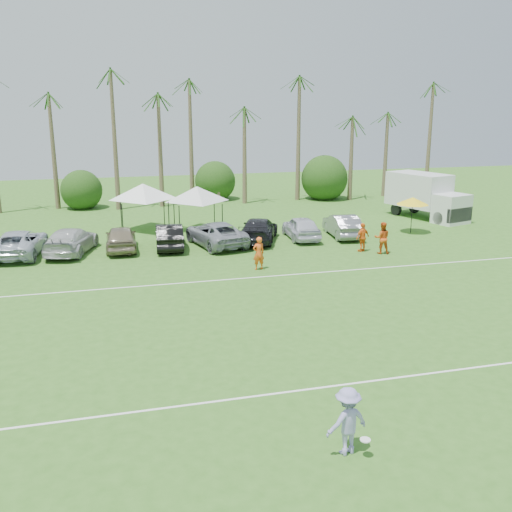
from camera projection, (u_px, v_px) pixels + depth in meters
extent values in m
plane|color=#33651E|center=(275.00, 432.00, 15.38)|extent=(120.00, 120.00, 0.00)
cube|color=white|center=(256.00, 396.00, 17.25)|extent=(80.00, 0.10, 0.01)
cube|color=white|center=(195.00, 282.00, 28.47)|extent=(80.00, 0.10, 0.01)
cone|color=brown|center=(2.00, 151.00, 46.66)|extent=(0.44, 0.44, 10.00)
cone|color=brown|center=(53.00, 144.00, 47.53)|extent=(0.44, 0.44, 11.00)
cone|color=brown|center=(104.00, 161.00, 48.90)|extent=(0.44, 0.44, 8.00)
cone|color=brown|center=(151.00, 154.00, 49.77)|extent=(0.44, 0.44, 9.00)
cone|color=brown|center=(196.00, 147.00, 50.63)|extent=(0.44, 0.44, 10.00)
cone|color=brown|center=(239.00, 141.00, 51.50)|extent=(0.44, 0.44, 11.00)
cone|color=brown|center=(292.00, 156.00, 53.12)|extent=(0.44, 0.44, 8.00)
cone|color=brown|center=(342.00, 150.00, 54.23)|extent=(0.44, 0.44, 9.00)
cone|color=brown|center=(390.00, 144.00, 55.34)|extent=(0.44, 0.44, 10.00)
cone|color=brown|center=(427.00, 138.00, 56.21)|extent=(0.44, 0.44, 11.00)
cylinder|color=brown|center=(83.00, 198.00, 50.18)|extent=(0.30, 0.30, 1.40)
sphere|color=#193C10|center=(82.00, 186.00, 49.90)|extent=(4.00, 4.00, 4.00)
cylinder|color=brown|center=(217.00, 193.00, 53.15)|extent=(0.30, 0.30, 1.40)
sphere|color=#193C10|center=(216.00, 181.00, 52.87)|extent=(4.00, 4.00, 4.00)
cylinder|color=brown|center=(317.00, 189.00, 55.63)|extent=(0.30, 0.30, 1.40)
sphere|color=#193C10|center=(317.00, 178.00, 55.36)|extent=(4.00, 4.00, 4.00)
imported|color=#FB5D1B|center=(259.00, 253.00, 30.49)|extent=(0.71, 0.52, 1.80)
imported|color=#D35017|center=(382.00, 238.00, 33.81)|extent=(1.10, 0.97, 1.91)
imported|color=orange|center=(363.00, 237.00, 34.31)|extent=(1.11, 0.77, 1.75)
cube|color=silver|center=(419.00, 190.00, 45.04)|extent=(3.89, 5.34, 2.61)
cube|color=silver|center=(451.00, 209.00, 42.56)|extent=(2.84, 2.49, 2.19)
cube|color=black|center=(460.00, 215.00, 42.00)|extent=(2.38, 1.00, 1.04)
cube|color=#E5590C|center=(430.00, 194.00, 45.83)|extent=(0.50, 1.60, 0.94)
cylinder|color=black|center=(439.00, 218.00, 42.36)|extent=(0.57, 0.99, 0.94)
cylinder|color=black|center=(458.00, 215.00, 43.42)|extent=(0.57, 0.99, 0.94)
cylinder|color=black|center=(396.00, 209.00, 45.96)|extent=(0.57, 0.99, 0.94)
cylinder|color=black|center=(414.00, 207.00, 47.02)|extent=(0.57, 0.99, 0.94)
cylinder|color=black|center=(123.00, 220.00, 38.38)|extent=(0.06, 0.06, 2.21)
cylinder|color=black|center=(169.00, 218.00, 39.15)|extent=(0.06, 0.06, 2.21)
cylinder|color=black|center=(121.00, 212.00, 41.29)|extent=(0.06, 0.06, 2.21)
cylinder|color=black|center=(164.00, 210.00, 42.06)|extent=(0.06, 0.06, 2.21)
pyramid|color=white|center=(143.00, 184.00, 39.66)|extent=(4.77, 4.77, 1.10)
cylinder|color=black|center=(179.00, 221.00, 38.29)|extent=(0.06, 0.06, 2.10)
cylinder|color=black|center=(222.00, 219.00, 39.02)|extent=(0.06, 0.06, 2.10)
cylinder|color=black|center=(174.00, 213.00, 41.04)|extent=(0.06, 0.06, 2.10)
cylinder|color=black|center=(214.00, 212.00, 41.77)|extent=(0.06, 0.06, 2.10)
pyramid|color=silver|center=(197.00, 186.00, 39.49)|extent=(4.53, 4.53, 1.05)
cylinder|color=black|center=(412.00, 217.00, 39.31)|extent=(0.05, 0.05, 2.24)
cone|color=yellow|center=(413.00, 201.00, 39.02)|extent=(2.24, 2.24, 0.51)
imported|color=#9993D0|center=(347.00, 421.00, 14.23)|extent=(1.26, 0.88, 1.79)
cylinder|color=white|center=(365.00, 440.00, 14.13)|extent=(0.27, 0.27, 0.03)
imported|color=#B6BDC8|center=(19.00, 243.00, 33.35)|extent=(3.13, 5.72, 1.52)
imported|color=#BEBEBE|center=(71.00, 241.00, 33.97)|extent=(3.48, 5.62, 1.52)
imported|color=gray|center=(121.00, 238.00, 34.64)|extent=(1.92, 4.51, 1.52)
imported|color=black|center=(169.00, 236.00, 35.20)|extent=(1.97, 4.73, 1.52)
imported|color=#90939D|center=(216.00, 234.00, 35.84)|extent=(3.66, 5.89, 1.52)
imported|color=black|center=(259.00, 230.00, 36.97)|extent=(3.97, 5.66, 1.52)
imported|color=silver|center=(301.00, 228.00, 37.65)|extent=(2.07, 4.57, 1.52)
imported|color=slate|center=(342.00, 225.00, 38.30)|extent=(2.11, 4.76, 1.52)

